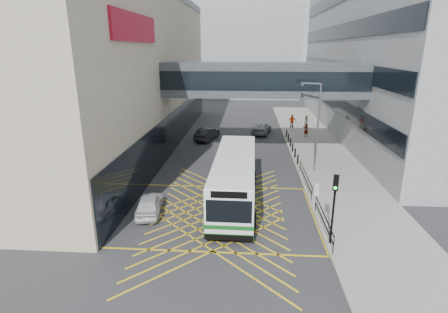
% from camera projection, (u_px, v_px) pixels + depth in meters
% --- Properties ---
extents(ground, '(120.00, 120.00, 0.00)m').
position_uv_depth(ground, '(220.00, 213.00, 22.50)').
color(ground, '#333335').
extents(building_whsmith, '(24.17, 42.00, 16.00)m').
position_uv_depth(building_whsmith, '(61.00, 70.00, 36.57)').
color(building_whsmith, '#BBAC91').
rests_on(building_whsmith, ground).
extents(building_right, '(24.09, 44.00, 20.00)m').
position_uv_depth(building_right, '(440.00, 50.00, 40.78)').
color(building_right, gray).
rests_on(building_right, ground).
extents(building_far, '(28.00, 16.00, 18.00)m').
position_uv_depth(building_far, '(233.00, 54.00, 77.12)').
color(building_far, gray).
rests_on(building_far, ground).
extents(skybridge, '(20.00, 4.10, 3.00)m').
position_uv_depth(skybridge, '(263.00, 79.00, 31.50)').
color(skybridge, '#383D42').
rests_on(skybridge, ground).
extents(pavement, '(6.00, 54.00, 0.16)m').
position_uv_depth(pavement, '(318.00, 150.00, 36.16)').
color(pavement, gray).
rests_on(pavement, ground).
extents(box_junction, '(12.00, 9.00, 0.01)m').
position_uv_depth(box_junction, '(220.00, 213.00, 22.50)').
color(box_junction, gold).
rests_on(box_junction, ground).
extents(bus, '(3.05, 11.70, 3.27)m').
position_uv_depth(bus, '(235.00, 177.00, 23.86)').
color(bus, white).
rests_on(bus, ground).
extents(car_white, '(2.24, 4.28, 1.30)m').
position_uv_depth(car_white, '(149.00, 204.00, 22.35)').
color(car_white, silver).
rests_on(car_white, ground).
extents(car_dark, '(3.03, 4.95, 1.45)m').
position_uv_depth(car_dark, '(207.00, 134.00, 40.34)').
color(car_dark, black).
rests_on(car_dark, ground).
extents(car_silver, '(2.89, 4.98, 1.45)m').
position_uv_depth(car_silver, '(262.00, 128.00, 43.26)').
color(car_silver, gray).
rests_on(car_silver, ground).
extents(traffic_light, '(0.31, 0.47, 3.97)m').
position_uv_depth(traffic_light, '(334.00, 200.00, 17.94)').
color(traffic_light, black).
rests_on(traffic_light, pavement).
extents(street_lamp, '(1.66, 0.63, 7.38)m').
position_uv_depth(street_lamp, '(316.00, 122.00, 28.60)').
color(street_lamp, slate).
rests_on(street_lamp, pavement).
extents(litter_bin, '(0.48, 0.48, 0.82)m').
position_uv_depth(litter_bin, '(316.00, 189.00, 24.93)').
color(litter_bin, '#ADA89E').
rests_on(litter_bin, pavement).
extents(kerb_railings, '(0.05, 12.54, 1.00)m').
position_uv_depth(kerb_railings, '(313.00, 192.00, 23.52)').
color(kerb_railings, black).
rests_on(kerb_railings, pavement).
extents(bollards, '(0.14, 10.14, 0.90)m').
position_uv_depth(bollards, '(291.00, 145.00, 36.18)').
color(bollards, black).
rests_on(bollards, pavement).
extents(pedestrian_a, '(0.75, 0.65, 1.58)m').
position_uv_depth(pedestrian_a, '(306.00, 130.00, 41.04)').
color(pedestrian_a, gray).
rests_on(pedestrian_a, pavement).
extents(pedestrian_b, '(0.80, 0.48, 1.60)m').
position_uv_depth(pedestrian_b, '(307.00, 122.00, 45.67)').
color(pedestrian_b, gray).
rests_on(pedestrian_b, pavement).
extents(pedestrian_c, '(1.03, 0.51, 1.72)m').
position_uv_depth(pedestrian_c, '(292.00, 121.00, 45.72)').
color(pedestrian_c, gray).
rests_on(pedestrian_c, pavement).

